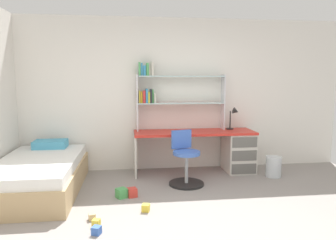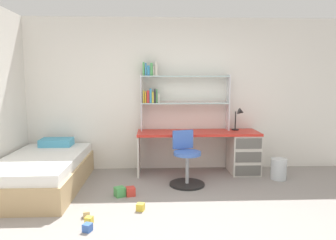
{
  "view_description": "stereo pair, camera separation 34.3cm",
  "coord_description": "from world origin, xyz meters",
  "px_view_note": "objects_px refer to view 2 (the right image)",
  "views": [
    {
      "loc": [
        -0.72,
        -2.84,
        1.55
      ],
      "look_at": [
        -0.18,
        1.49,
        0.99
      ],
      "focal_mm": 33.37,
      "sensor_mm": 36.0,
      "label": 1
    },
    {
      "loc": [
        -0.38,
        -2.87,
        1.55
      ],
      "look_at": [
        -0.18,
        1.49,
        0.99
      ],
      "focal_mm": 33.37,
      "sensor_mm": 36.0,
      "label": 2
    }
  ],
  "objects_px": {
    "desk": "(230,149)",
    "waste_bin": "(279,169)",
    "toy_block_green_4": "(120,192)",
    "toy_block_yellow_0": "(141,207)",
    "toy_block_yellow_5": "(89,220)",
    "desk_lamp": "(240,115)",
    "toy_block_blue_3": "(87,228)",
    "bed_platform": "(42,172)",
    "toy_block_natural_2": "(86,214)",
    "toy_block_red_1": "(130,191)",
    "bookshelf_hutch": "(172,91)",
    "swivel_chair": "(186,164)"
  },
  "relations": [
    {
      "from": "desk",
      "to": "toy_block_yellow_5",
      "type": "distance_m",
      "value": 2.69
    },
    {
      "from": "toy_block_blue_3",
      "to": "bed_platform",
      "type": "bearing_deg",
      "value": 124.4
    },
    {
      "from": "swivel_chair",
      "to": "toy_block_green_4",
      "type": "height_order",
      "value": "swivel_chair"
    },
    {
      "from": "desk_lamp",
      "to": "toy_block_blue_3",
      "type": "bearing_deg",
      "value": -135.73
    },
    {
      "from": "waste_bin",
      "to": "toy_block_green_4",
      "type": "bearing_deg",
      "value": -165.46
    },
    {
      "from": "desk_lamp",
      "to": "toy_block_natural_2",
      "type": "distance_m",
      "value": 2.95
    },
    {
      "from": "swivel_chair",
      "to": "toy_block_green_4",
      "type": "xyz_separation_m",
      "value": [
        -0.94,
        -0.44,
        -0.25
      ]
    },
    {
      "from": "toy_block_yellow_0",
      "to": "toy_block_red_1",
      "type": "distance_m",
      "value": 0.51
    },
    {
      "from": "bed_platform",
      "to": "toy_block_blue_3",
      "type": "xyz_separation_m",
      "value": [
        0.91,
        -1.33,
        -0.2
      ]
    },
    {
      "from": "desk_lamp",
      "to": "toy_block_yellow_5",
      "type": "distance_m",
      "value": 3.0
    },
    {
      "from": "desk_lamp",
      "to": "toy_block_yellow_5",
      "type": "bearing_deg",
      "value": -138.59
    },
    {
      "from": "desk_lamp",
      "to": "toy_block_red_1",
      "type": "distance_m",
      "value": 2.25
    },
    {
      "from": "waste_bin",
      "to": "toy_block_green_4",
      "type": "relative_size",
      "value": 2.6
    },
    {
      "from": "toy_block_yellow_0",
      "to": "toy_block_yellow_5",
      "type": "height_order",
      "value": "toy_block_yellow_0"
    },
    {
      "from": "toy_block_natural_2",
      "to": "toy_block_green_4",
      "type": "xyz_separation_m",
      "value": [
        0.31,
        0.63,
        0.03
      ]
    },
    {
      "from": "bed_platform",
      "to": "waste_bin",
      "type": "distance_m",
      "value": 3.55
    },
    {
      "from": "desk_lamp",
      "to": "toy_block_blue_3",
      "type": "relative_size",
      "value": 4.65
    },
    {
      "from": "toy_block_red_1",
      "to": "desk",
      "type": "bearing_deg",
      "value": 32.17
    },
    {
      "from": "bookshelf_hutch",
      "to": "toy_block_green_4",
      "type": "distance_m",
      "value": 1.92
    },
    {
      "from": "waste_bin",
      "to": "toy_block_blue_3",
      "type": "xyz_separation_m",
      "value": [
        -2.63,
        -1.59,
        -0.12
      ]
    },
    {
      "from": "desk_lamp",
      "to": "toy_block_yellow_0",
      "type": "height_order",
      "value": "desk_lamp"
    },
    {
      "from": "bed_platform",
      "to": "waste_bin",
      "type": "relative_size",
      "value": 5.83
    },
    {
      "from": "toy_block_green_4",
      "to": "toy_block_yellow_5",
      "type": "relative_size",
      "value": 1.67
    },
    {
      "from": "desk",
      "to": "waste_bin",
      "type": "relative_size",
      "value": 6.08
    },
    {
      "from": "desk_lamp",
      "to": "swivel_chair",
      "type": "distance_m",
      "value": 1.33
    },
    {
      "from": "desk",
      "to": "waste_bin",
      "type": "distance_m",
      "value": 0.83
    },
    {
      "from": "toy_block_red_1",
      "to": "toy_block_yellow_5",
      "type": "height_order",
      "value": "toy_block_red_1"
    },
    {
      "from": "toy_block_yellow_0",
      "to": "toy_block_blue_3",
      "type": "bearing_deg",
      "value": -136.45
    },
    {
      "from": "desk",
      "to": "swivel_chair",
      "type": "distance_m",
      "value": 0.97
    },
    {
      "from": "toy_block_green_4",
      "to": "toy_block_yellow_0",
      "type": "bearing_deg",
      "value": -57.74
    },
    {
      "from": "desk",
      "to": "toy_block_blue_3",
      "type": "bearing_deg",
      "value": -134.52
    },
    {
      "from": "desk",
      "to": "toy_block_blue_3",
      "type": "height_order",
      "value": "desk"
    },
    {
      "from": "toy_block_blue_3",
      "to": "desk_lamp",
      "type": "bearing_deg",
      "value": 44.27
    },
    {
      "from": "desk_lamp",
      "to": "bed_platform",
      "type": "relative_size",
      "value": 0.2
    },
    {
      "from": "waste_bin",
      "to": "toy_block_yellow_0",
      "type": "bearing_deg",
      "value": -152.62
    },
    {
      "from": "waste_bin",
      "to": "toy_block_blue_3",
      "type": "relative_size",
      "value": 3.98
    },
    {
      "from": "desk_lamp",
      "to": "toy_block_yellow_5",
      "type": "xyz_separation_m",
      "value": [
        -2.15,
        -1.89,
        -0.92
      ]
    },
    {
      "from": "bookshelf_hutch",
      "to": "toy_block_yellow_5",
      "type": "xyz_separation_m",
      "value": [
        -1.02,
        -1.97,
        -1.32
      ]
    },
    {
      "from": "waste_bin",
      "to": "toy_block_yellow_5",
      "type": "xyz_separation_m",
      "value": [
        -2.65,
        -1.41,
        -0.13
      ]
    },
    {
      "from": "bed_platform",
      "to": "toy_block_yellow_0",
      "type": "xyz_separation_m",
      "value": [
        1.43,
        -0.83,
        -0.2
      ]
    },
    {
      "from": "desk_lamp",
      "to": "waste_bin",
      "type": "xyz_separation_m",
      "value": [
        0.51,
        -0.48,
        -0.79
      ]
    },
    {
      "from": "toy_block_natural_2",
      "to": "toy_block_yellow_5",
      "type": "relative_size",
      "value": 0.97
    },
    {
      "from": "desk_lamp",
      "to": "toy_block_yellow_0",
      "type": "xyz_separation_m",
      "value": [
        -1.6,
        -1.58,
        -0.91
      ]
    },
    {
      "from": "toy_block_yellow_0",
      "to": "toy_block_red_1",
      "type": "height_order",
      "value": "toy_block_red_1"
    },
    {
      "from": "desk",
      "to": "toy_block_green_4",
      "type": "bearing_deg",
      "value": -149.5
    },
    {
      "from": "swivel_chair",
      "to": "toy_block_blue_3",
      "type": "bearing_deg",
      "value": -129.63
    },
    {
      "from": "toy_block_red_1",
      "to": "toy_block_natural_2",
      "type": "bearing_deg",
      "value": -124.94
    },
    {
      "from": "waste_bin",
      "to": "toy_block_red_1",
      "type": "xyz_separation_m",
      "value": [
        -2.27,
        -0.6,
        -0.11
      ]
    },
    {
      "from": "toy_block_red_1",
      "to": "toy_block_blue_3",
      "type": "height_order",
      "value": "toy_block_red_1"
    },
    {
      "from": "toy_block_yellow_0",
      "to": "toy_block_red_1",
      "type": "bearing_deg",
      "value": 107.71
    }
  ]
}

